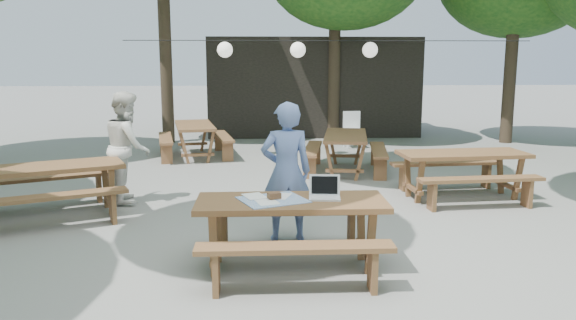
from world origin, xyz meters
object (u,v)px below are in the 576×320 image
at_px(woman, 286,172).
at_px(plastic_chair, 353,137).
at_px(second_person, 128,147).
at_px(main_picnic_table, 291,233).
at_px(picnic_table_nw, 49,191).

relative_size(woman, plastic_chair, 1.90).
bearing_deg(plastic_chair, woman, -111.09).
bearing_deg(woman, second_person, -45.77).
bearing_deg(woman, plastic_chair, -110.85).
distance_m(main_picnic_table, woman, 1.08).
xyz_separation_m(woman, plastic_chair, (2.01, 7.21, -0.60)).
distance_m(main_picnic_table, second_person, 3.86).
height_order(main_picnic_table, woman, woman).
bearing_deg(second_person, woman, -144.74).
distance_m(picnic_table_nw, second_person, 1.37).
xyz_separation_m(main_picnic_table, picnic_table_nw, (-3.28, 2.08, 0.00)).
bearing_deg(woman, picnic_table_nw, -23.96).
height_order(picnic_table_nw, plastic_chair, plastic_chair).
bearing_deg(second_person, plastic_chair, -54.52).
xyz_separation_m(main_picnic_table, plastic_chair, (2.00, 8.18, -0.13)).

